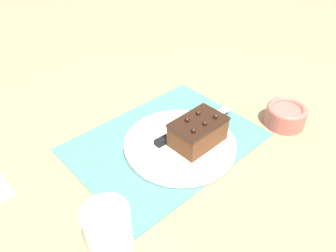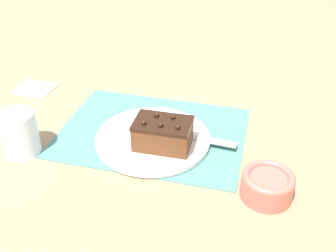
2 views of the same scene
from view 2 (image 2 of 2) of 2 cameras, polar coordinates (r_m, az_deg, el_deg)
The scene contains 8 objects.
ground_plane at distance 0.99m, azimuth -2.26°, elevation -0.92°, with size 3.00×3.00×0.00m, color #9E7F5B.
placemat_woven at distance 0.99m, azimuth -2.27°, elevation -0.82°, with size 0.46×0.34×0.00m, color slate.
cake_plate at distance 0.95m, azimuth -2.21°, elevation -1.84°, with size 0.28×0.28×0.01m.
chocolate_cake at distance 0.90m, azimuth -0.76°, elevation -1.10°, with size 0.13×0.09×0.07m.
serving_knife at distance 0.96m, azimuth -0.11°, elevation -0.78°, with size 0.25×0.04×0.01m.
drinking_glass at distance 0.96m, azimuth -20.74°, elevation -1.00°, with size 0.08×0.08×0.10m.
small_bowl at distance 0.82m, azimuth 14.23°, elevation -8.24°, with size 0.11×0.11×0.06m.
folded_napkin at distance 1.25m, azimuth -18.71°, elevation 5.22°, with size 0.11×0.09×0.01m, color beige.
Camera 2 is at (-0.24, 0.78, 0.56)m, focal length 42.00 mm.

